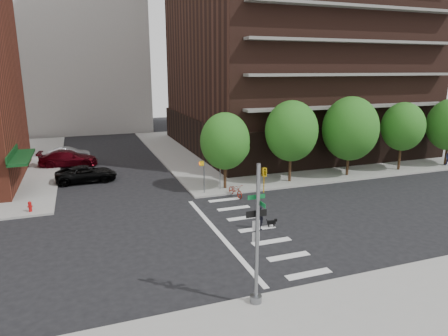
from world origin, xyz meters
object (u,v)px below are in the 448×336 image
Objects in this scene: traffic_signal at (258,246)px; scooter at (235,190)px; parked_car_silver at (69,154)px; parked_car_black at (86,174)px; dog_walker at (260,217)px; parked_car_maroon at (68,158)px; fire_hydrant at (30,206)px.

scooter is (4.60, 13.99, -2.20)m from traffic_signal.
parked_car_black is at bearing -166.95° from parked_car_silver.
parked_car_silver is 2.81× the size of dog_walker.
parked_car_black is (-6.17, 22.33, -1.98)m from traffic_signal.
scooter is at bearing -134.93° from parked_car_maroon.
parked_car_silver is 2.32× the size of scooter.
parked_car_silver is (2.30, 16.50, 0.17)m from fire_hydrant.
dog_walker is at bearing -108.50° from scooter.
dog_walker is at bearing -151.35° from parked_car_silver.
parked_car_maroon reaches higher than fire_hydrant.
parked_car_black is at bearing 105.44° from traffic_signal.
parked_car_maroon is 3.64× the size of dog_walker.
traffic_signal is at bearing -165.84° from parked_car_black.
parked_car_black is 9.60m from parked_car_silver.
parked_car_black is at bearing 27.26° from dog_walker.
parked_car_silver is (-7.73, 31.80, -1.98)m from traffic_signal.
dog_walker reaches higher than fire_hydrant.
parked_car_silver reaches higher than parked_car_black.
parked_car_black is 3.31× the size of dog_walker.
traffic_signal reaches higher than dog_walker.
traffic_signal is at bearing 147.90° from dog_walker.
traffic_signal is 1.16× the size of parked_car_black.
parked_car_silver reaches higher than fire_hydrant.
parked_car_black reaches higher than fire_hydrant.
parked_car_maroon is 3.00× the size of scooter.
traffic_signal is 14.89m from scooter.
dog_walker is at bearing -148.00° from parked_car_black.
fire_hydrant is 0.39× the size of scooter.
parked_car_maroon is 2.83m from parked_car_silver.
traffic_signal is at bearing -56.74° from fire_hydrant.
dog_walker is (-0.98, -6.59, 0.28)m from scooter.
parked_car_silver is at bearing 5.61° from parked_car_maroon.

